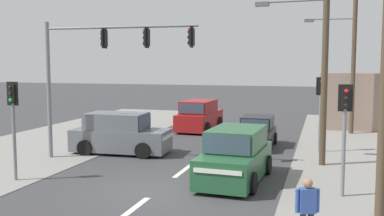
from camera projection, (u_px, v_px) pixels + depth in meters
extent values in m
plane|color=#3A3A3D|center=(157.00, 191.00, 14.83)|extent=(140.00, 140.00, 0.00)
cube|color=silver|center=(132.00, 210.00, 12.92)|extent=(0.20, 2.40, 0.01)
cube|color=silver|center=(184.00, 170.00, 17.70)|extent=(0.20, 2.40, 0.01)
cube|color=silver|center=(214.00, 147.00, 22.47)|extent=(0.20, 2.40, 0.01)
cube|color=gray|center=(17.00, 153.00, 21.03)|extent=(8.00, 40.00, 0.02)
cylinder|color=#4C3D2B|center=(325.00, 51.00, 18.10)|extent=(0.26, 0.26, 9.37)
cylinder|color=slate|center=(294.00, 1.00, 18.36)|extent=(2.60, 0.29, 0.09)
cube|color=#595B60|center=(262.00, 4.00, 18.82)|extent=(0.58, 0.32, 0.18)
cylinder|color=#4C3D2B|center=(354.00, 54.00, 26.42)|extent=(0.26, 0.26, 9.46)
cylinder|color=slate|center=(332.00, 19.00, 26.49)|extent=(2.60, 0.27, 0.09)
cube|color=#595B60|center=(309.00, 21.00, 26.77)|extent=(0.58, 0.32, 0.18)
cylinder|color=slate|center=(49.00, 91.00, 19.80)|extent=(0.18, 0.18, 6.00)
cylinder|color=slate|center=(119.00, 27.00, 18.67)|extent=(6.80, 0.29, 0.11)
cube|color=black|center=(104.00, 38.00, 18.89)|extent=(0.21, 0.27, 0.68)
cube|color=black|center=(104.00, 38.00, 18.89)|extent=(0.05, 0.44, 0.84)
sphere|color=red|center=(102.00, 33.00, 18.90)|extent=(0.13, 0.13, 0.13)
sphere|color=black|center=(102.00, 38.00, 18.92)|extent=(0.13, 0.13, 0.13)
sphere|color=black|center=(102.00, 44.00, 18.94)|extent=(0.13, 0.13, 0.13)
cube|color=black|center=(147.00, 38.00, 18.40)|extent=(0.21, 0.27, 0.68)
cube|color=black|center=(147.00, 38.00, 18.40)|extent=(0.05, 0.44, 0.84)
sphere|color=red|center=(144.00, 32.00, 18.41)|extent=(0.13, 0.13, 0.13)
sphere|color=black|center=(144.00, 38.00, 18.43)|extent=(0.13, 0.13, 0.13)
sphere|color=black|center=(144.00, 43.00, 18.46)|extent=(0.13, 0.13, 0.13)
cube|color=black|center=(192.00, 37.00, 17.92)|extent=(0.21, 0.27, 0.68)
cube|color=black|center=(192.00, 37.00, 17.92)|extent=(0.05, 0.44, 0.84)
sphere|color=red|center=(189.00, 32.00, 17.93)|extent=(0.13, 0.13, 0.13)
sphere|color=black|center=(189.00, 37.00, 17.95)|extent=(0.13, 0.13, 0.13)
sphere|color=black|center=(189.00, 43.00, 17.97)|extent=(0.13, 0.13, 0.13)
cylinder|color=slate|center=(344.00, 153.00, 14.05)|extent=(0.12, 0.12, 2.80)
cube|color=black|center=(345.00, 98.00, 13.87)|extent=(0.29, 0.24, 0.68)
cube|color=black|center=(345.00, 98.00, 13.87)|extent=(0.44, 0.11, 0.84)
sphere|color=red|center=(346.00, 91.00, 13.73)|extent=(0.13, 0.13, 0.13)
sphere|color=black|center=(346.00, 98.00, 13.76)|extent=(0.13, 0.13, 0.13)
sphere|color=black|center=(346.00, 105.00, 13.78)|extent=(0.13, 0.13, 0.13)
cylinder|color=slate|center=(14.00, 142.00, 16.01)|extent=(0.12, 0.12, 2.80)
cube|color=black|center=(12.00, 94.00, 15.84)|extent=(0.27, 0.21, 0.68)
cube|color=black|center=(12.00, 94.00, 15.84)|extent=(0.44, 0.05, 0.84)
sphere|color=black|center=(10.00, 88.00, 15.70)|extent=(0.13, 0.13, 0.13)
sphere|color=black|center=(10.00, 94.00, 15.72)|extent=(0.13, 0.13, 0.13)
sphere|color=green|center=(11.00, 100.00, 15.75)|extent=(0.13, 0.13, 0.13)
cylinder|color=slate|center=(320.00, 123.00, 21.15)|extent=(0.12, 0.12, 2.80)
cube|color=black|center=(321.00, 86.00, 20.98)|extent=(0.30, 0.25, 0.68)
cube|color=black|center=(321.00, 86.00, 20.98)|extent=(0.44, 0.14, 0.84)
sphere|color=red|center=(322.00, 82.00, 20.83)|extent=(0.13, 0.13, 0.13)
sphere|color=black|center=(322.00, 86.00, 20.86)|extent=(0.13, 0.13, 0.13)
sphere|color=black|center=(321.00, 91.00, 20.88)|extent=(0.13, 0.13, 0.13)
cube|color=maroon|center=(200.00, 120.00, 28.28)|extent=(2.04, 4.58, 1.00)
cube|color=maroon|center=(199.00, 106.00, 28.01)|extent=(1.84, 2.78, 0.76)
cube|color=#384756|center=(205.00, 105.00, 29.30)|extent=(1.58, 0.13, 0.65)
cube|color=#384756|center=(191.00, 109.00, 26.72)|extent=(1.55, 0.13, 0.61)
cube|color=white|center=(210.00, 113.00, 30.40)|extent=(1.56, 0.11, 0.14)
cylinder|color=black|center=(193.00, 121.00, 29.92)|extent=(0.25, 0.73, 0.72)
cylinder|color=black|center=(220.00, 122.00, 29.32)|extent=(0.25, 0.73, 0.72)
cylinder|color=black|center=(178.00, 127.00, 27.29)|extent=(0.25, 0.73, 0.72)
cylinder|color=black|center=(207.00, 128.00, 26.70)|extent=(0.25, 0.73, 0.72)
cube|color=slate|center=(121.00, 140.00, 21.00)|extent=(4.60, 2.09, 1.00)
cube|color=slate|center=(117.00, 121.00, 20.95)|extent=(2.79, 1.87, 0.76)
cube|color=#384756|center=(145.00, 122.00, 20.64)|extent=(0.15, 1.58, 0.65)
cube|color=#384756|center=(90.00, 120.00, 21.26)|extent=(0.15, 1.55, 0.61)
cube|color=white|center=(168.00, 137.00, 20.46)|extent=(0.13, 1.56, 0.14)
cylinder|color=black|center=(156.00, 143.00, 21.60)|extent=(0.73, 0.26, 0.72)
cylinder|color=black|center=(143.00, 151.00, 19.82)|extent=(0.73, 0.26, 0.72)
cylinder|color=black|center=(102.00, 141.00, 22.23)|extent=(0.73, 0.26, 0.72)
cylinder|color=black|center=(85.00, 148.00, 20.45)|extent=(0.73, 0.26, 0.72)
cube|color=#235633|center=(235.00, 164.00, 16.03)|extent=(2.09, 4.60, 1.00)
cube|color=#235633|center=(237.00, 138.00, 16.13)|extent=(1.87, 2.79, 0.76)
cube|color=#384756|center=(227.00, 145.00, 14.85)|extent=(1.58, 0.15, 0.65)
cube|color=#384756|center=(245.00, 133.00, 17.42)|extent=(1.55, 0.15, 0.61)
cube|color=white|center=(217.00, 172.00, 13.88)|extent=(1.56, 0.13, 0.14)
cylinder|color=black|center=(252.00, 183.00, 14.44)|extent=(0.26, 0.73, 0.72)
cylinder|color=black|center=(198.00, 178.00, 15.06)|extent=(0.26, 0.73, 0.72)
cylinder|color=black|center=(268.00, 165.00, 17.06)|extent=(0.26, 0.73, 0.72)
cylinder|color=black|center=(221.00, 161.00, 17.67)|extent=(0.26, 0.73, 0.72)
cube|color=black|center=(256.00, 137.00, 22.57)|extent=(1.62, 3.61, 0.76)
cube|color=black|center=(258.00, 122.00, 22.79)|extent=(1.49, 1.91, 0.64)
cube|color=#384756|center=(255.00, 125.00, 21.87)|extent=(1.36, 0.07, 0.54)
cube|color=#384756|center=(260.00, 120.00, 23.72)|extent=(1.33, 0.07, 0.51)
cube|color=white|center=(251.00, 139.00, 20.82)|extent=(1.36, 0.05, 0.14)
cylinder|color=black|center=(270.00, 146.00, 21.30)|extent=(0.18, 0.60, 0.60)
cylinder|color=black|center=(236.00, 144.00, 21.76)|extent=(0.18, 0.60, 0.60)
cylinder|color=black|center=(275.00, 138.00, 23.43)|extent=(0.18, 0.60, 0.60)
cylinder|color=black|center=(245.00, 137.00, 23.89)|extent=(0.18, 0.60, 0.60)
cube|color=#33519E|center=(307.00, 201.00, 10.13)|extent=(0.41, 0.33, 0.56)
sphere|color=#9E7051|center=(308.00, 183.00, 10.09)|extent=(0.22, 0.22, 0.22)
cylinder|color=#33519E|center=(318.00, 200.00, 10.14)|extent=(0.09, 0.09, 0.54)
cylinder|color=#33519E|center=(297.00, 201.00, 10.11)|extent=(0.09, 0.09, 0.54)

